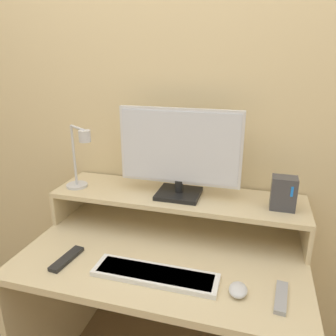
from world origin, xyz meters
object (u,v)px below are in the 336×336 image
at_px(monitor, 179,152).
at_px(desk_lamp, 80,159).
at_px(keyboard, 155,275).
at_px(remote_secondary, 281,297).
at_px(router_dock, 283,193).
at_px(mouse, 238,290).
at_px(remote_control, 67,259).

distance_m(monitor, desk_lamp, 0.46).
xyz_separation_m(keyboard, remote_secondary, (0.44, 0.00, -0.00)).
distance_m(keyboard, remote_secondary, 0.44).
xyz_separation_m(router_dock, mouse, (-0.14, -0.37, -0.22)).
xyz_separation_m(monitor, remote_secondary, (0.45, -0.37, -0.36)).
bearing_deg(desk_lamp, mouse, -22.65).
bearing_deg(router_dock, mouse, -110.75).
bearing_deg(router_dock, monitor, 178.03).
relative_size(monitor, router_dock, 3.86).
bearing_deg(router_dock, remote_control, -156.00).
distance_m(desk_lamp, keyboard, 0.64).
xyz_separation_m(monitor, router_dock, (0.44, -0.02, -0.13)).
distance_m(desk_lamp, router_dock, 0.90).
bearing_deg(monitor, router_dock, -1.97).
bearing_deg(mouse, remote_secondary, 4.69).
height_order(desk_lamp, remote_secondary, desk_lamp).
bearing_deg(router_dock, desk_lamp, -176.81).
relative_size(router_dock, remote_control, 0.81).
xyz_separation_m(monitor, remote_control, (-0.36, -0.37, -0.36)).
xyz_separation_m(keyboard, mouse, (0.30, -0.01, 0.01)).
height_order(keyboard, remote_control, keyboard).
bearing_deg(monitor, remote_control, -134.03).
height_order(monitor, remote_control, monitor).
height_order(remote_control, remote_secondary, same).
xyz_separation_m(router_dock, keyboard, (-0.44, -0.36, -0.23)).
xyz_separation_m(monitor, keyboard, (0.01, -0.37, -0.36)).
bearing_deg(remote_secondary, mouse, -175.31).
bearing_deg(desk_lamp, remote_secondary, -18.75).
bearing_deg(remote_control, router_dock, 24.00).
relative_size(monitor, mouse, 6.56).
bearing_deg(mouse, router_dock, 69.25).
bearing_deg(keyboard, mouse, -1.38).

